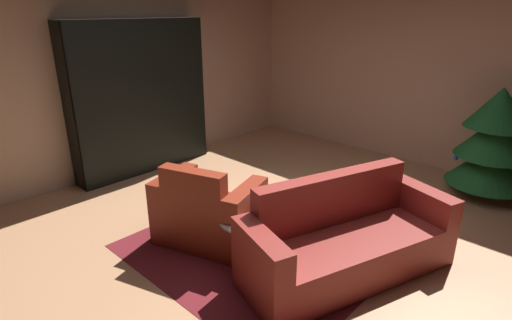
{
  "coord_description": "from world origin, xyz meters",
  "views": [
    {
      "loc": [
        2.4,
        -2.9,
        2.24
      ],
      "look_at": [
        -0.25,
        -0.09,
        0.79
      ],
      "focal_mm": 28.48,
      "sensor_mm": 36.0,
      "label": 1
    }
  ],
  "objects_px": {
    "book_stack_on_table": "(259,207)",
    "bottle_on_table": "(276,203)",
    "armchair_red": "(208,214)",
    "coffee_table": "(255,220)",
    "bookshelf_unit": "(149,97)",
    "couch_red": "(346,242)",
    "decorated_tree": "(493,142)"
  },
  "relations": [
    {
      "from": "bookshelf_unit",
      "to": "decorated_tree",
      "type": "bearing_deg",
      "value": 30.68
    },
    {
      "from": "armchair_red",
      "to": "bottle_on_table",
      "type": "height_order",
      "value": "armchair_red"
    },
    {
      "from": "couch_red",
      "to": "coffee_table",
      "type": "height_order",
      "value": "couch_red"
    },
    {
      "from": "book_stack_on_table",
      "to": "bottle_on_table",
      "type": "relative_size",
      "value": 0.85
    },
    {
      "from": "bookshelf_unit",
      "to": "decorated_tree",
      "type": "height_order",
      "value": "bookshelf_unit"
    },
    {
      "from": "bookshelf_unit",
      "to": "decorated_tree",
      "type": "distance_m",
      "value": 4.53
    },
    {
      "from": "bookshelf_unit",
      "to": "bottle_on_table",
      "type": "relative_size",
      "value": 7.76
    },
    {
      "from": "armchair_red",
      "to": "couch_red",
      "type": "distance_m",
      "value": 1.37
    },
    {
      "from": "bookshelf_unit",
      "to": "book_stack_on_table",
      "type": "bearing_deg",
      "value": -12.75
    },
    {
      "from": "bookshelf_unit",
      "to": "book_stack_on_table",
      "type": "distance_m",
      "value": 2.83
    },
    {
      "from": "book_stack_on_table",
      "to": "bottle_on_table",
      "type": "distance_m",
      "value": 0.16
    },
    {
      "from": "couch_red",
      "to": "decorated_tree",
      "type": "distance_m",
      "value": 2.67
    },
    {
      "from": "couch_red",
      "to": "bottle_on_table",
      "type": "xyz_separation_m",
      "value": [
        -0.64,
        -0.21,
        0.24
      ]
    },
    {
      "from": "armchair_red",
      "to": "decorated_tree",
      "type": "bearing_deg",
      "value": 61.35
    },
    {
      "from": "bottle_on_table",
      "to": "armchair_red",
      "type": "bearing_deg",
      "value": -154.14
    },
    {
      "from": "coffee_table",
      "to": "book_stack_on_table",
      "type": "bearing_deg",
      "value": 102.6
    },
    {
      "from": "bottle_on_table",
      "to": "coffee_table",
      "type": "bearing_deg",
      "value": -121.02
    },
    {
      "from": "armchair_red",
      "to": "couch_red",
      "type": "bearing_deg",
      "value": 22.02
    },
    {
      "from": "coffee_table",
      "to": "armchair_red",
      "type": "bearing_deg",
      "value": -165.41
    },
    {
      "from": "armchair_red",
      "to": "book_stack_on_table",
      "type": "distance_m",
      "value": 0.58
    },
    {
      "from": "couch_red",
      "to": "bookshelf_unit",
      "type": "bearing_deg",
      "value": 175.15
    },
    {
      "from": "bookshelf_unit",
      "to": "armchair_red",
      "type": "distance_m",
      "value": 2.45
    },
    {
      "from": "bookshelf_unit",
      "to": "book_stack_on_table",
      "type": "xyz_separation_m",
      "value": [
        2.7,
        -0.61,
        -0.57
      ]
    },
    {
      "from": "bookshelf_unit",
      "to": "armchair_red",
      "type": "relative_size",
      "value": 1.83
    },
    {
      "from": "coffee_table",
      "to": "bottle_on_table",
      "type": "relative_size",
      "value": 2.6
    },
    {
      "from": "couch_red",
      "to": "coffee_table",
      "type": "relative_size",
      "value": 2.92
    },
    {
      "from": "armchair_red",
      "to": "couch_red",
      "type": "xyz_separation_m",
      "value": [
        1.27,
        0.51,
        -0.02
      ]
    },
    {
      "from": "book_stack_on_table",
      "to": "bottle_on_table",
      "type": "xyz_separation_m",
      "value": [
        0.11,
        0.11,
        0.04
      ]
    },
    {
      "from": "bookshelf_unit",
      "to": "decorated_tree",
      "type": "relative_size",
      "value": 1.53
    },
    {
      "from": "armchair_red",
      "to": "bottle_on_table",
      "type": "relative_size",
      "value": 4.24
    },
    {
      "from": "coffee_table",
      "to": "bottle_on_table",
      "type": "bearing_deg",
      "value": 58.98
    },
    {
      "from": "bottle_on_table",
      "to": "decorated_tree",
      "type": "height_order",
      "value": "decorated_tree"
    }
  ]
}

